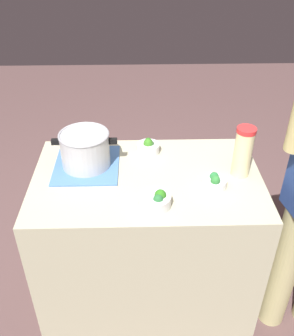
{
  "coord_description": "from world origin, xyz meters",
  "views": [
    {
      "loc": [
        -0.04,
        -1.45,
        1.95
      ],
      "look_at": [
        0.0,
        0.0,
        0.94
      ],
      "focal_mm": 41.18,
      "sensor_mm": 36.0,
      "label": 1
    }
  ],
  "objects": [
    {
      "name": "broccoli_bowl_center",
      "position": [
        0.01,
        0.21,
        0.92
      ],
      "size": [
        0.11,
        0.11,
        0.08
      ],
      "color": "silver",
      "rests_on": "counter_slab"
    },
    {
      "name": "ground_plane",
      "position": [
        0.0,
        0.0,
        0.0
      ],
      "size": [
        8.0,
        8.0,
        0.0
      ],
      "primitive_type": "plane",
      "color": "brown"
    },
    {
      "name": "broccoli_bowl_back",
      "position": [
        0.3,
        -0.08,
        0.92
      ],
      "size": [
        0.11,
        0.11,
        0.08
      ],
      "color": "silver",
      "rests_on": "counter_slab"
    },
    {
      "name": "broccoli_bowl_front",
      "position": [
        0.03,
        -0.21,
        0.92
      ],
      "size": [
        0.13,
        0.13,
        0.08
      ],
      "color": "silver",
      "rests_on": "counter_slab"
    },
    {
      "name": "dish_cloth",
      "position": [
        -0.29,
        0.1,
        0.9
      ],
      "size": [
        0.31,
        0.34,
        0.01
      ],
      "primitive_type": "cube",
      "color": "#4874AE",
      "rests_on": "counter_slab"
    },
    {
      "name": "lemonade_pitcher",
      "position": [
        0.44,
        0.01,
        1.01
      ],
      "size": [
        0.09,
        0.09,
        0.24
      ],
      "color": "beige",
      "rests_on": "counter_slab"
    },
    {
      "name": "counter_slab",
      "position": [
        0.0,
        0.0,
        0.45
      ],
      "size": [
        1.07,
        0.67,
        0.89
      ],
      "primitive_type": "cube",
      "color": "#B0AD8C",
      "rests_on": "ground_plane"
    },
    {
      "name": "cooking_pot",
      "position": [
        -0.29,
        0.1,
        0.99
      ],
      "size": [
        0.31,
        0.24,
        0.17
      ],
      "color": "#B7B7BC",
      "rests_on": "dish_cloth"
    }
  ]
}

